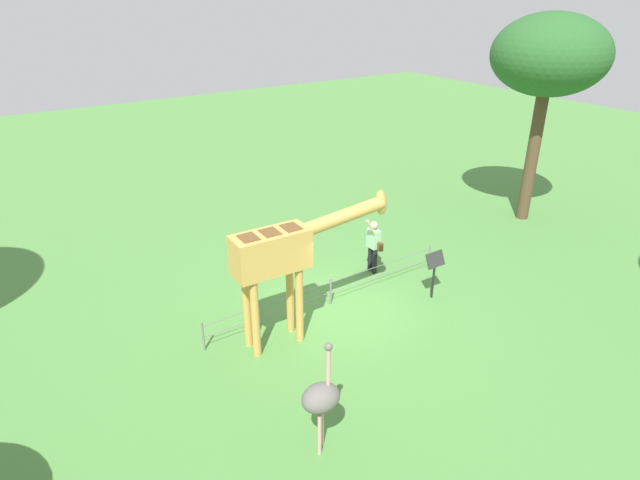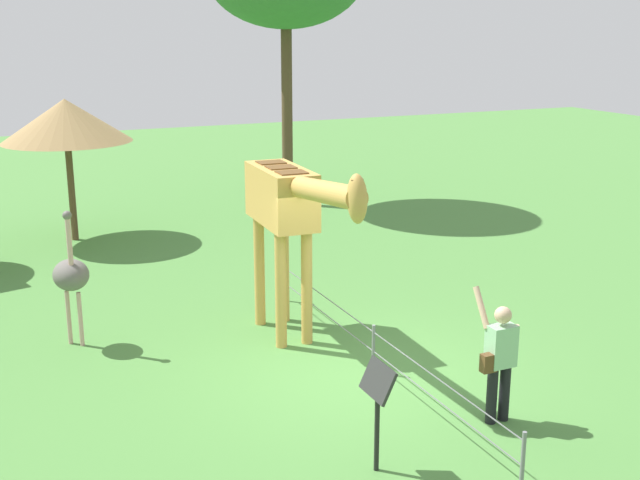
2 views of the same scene
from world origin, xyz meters
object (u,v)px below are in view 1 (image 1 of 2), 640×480
object	(u,v)px
giraffe	(285,254)
ostrich	(321,398)
tree_northeast	(550,57)
info_sign	(435,266)
visitor	(373,244)

from	to	relation	value
giraffe	ostrich	world-z (taller)	giraffe
ostrich	giraffe	bearing A→B (deg)	69.06
tree_northeast	info_sign	size ratio (longest dim) A/B	5.17
giraffe	ostrich	bearing A→B (deg)	-110.94
tree_northeast	visitor	bearing A→B (deg)	-178.76
giraffe	tree_northeast	size ratio (longest dim) A/B	0.58
giraffe	tree_northeast	xyz separation A→B (m)	(10.65, 1.56, 3.25)
ostrich	info_sign	bearing A→B (deg)	26.38
ostrich	info_sign	distance (m)	5.96
giraffe	ostrich	xyz separation A→B (m)	(-1.23, -3.22, -1.04)
visitor	info_sign	distance (m)	2.03
ostrich	tree_northeast	size ratio (longest dim) A/B	0.33
visitor	info_sign	size ratio (longest dim) A/B	1.34
visitor	ostrich	distance (m)	6.76
visitor	ostrich	bearing A→B (deg)	-136.67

